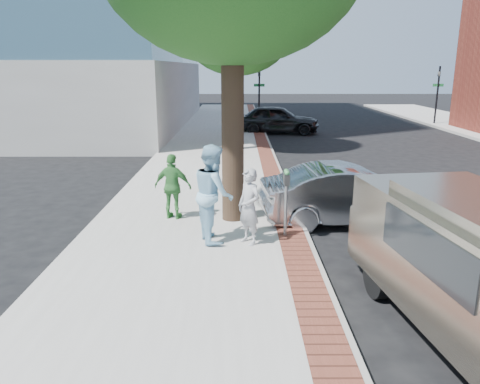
{
  "coord_description": "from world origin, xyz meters",
  "views": [
    {
      "loc": [
        -0.48,
        -8.95,
        3.72
      ],
      "look_at": [
        -0.44,
        0.47,
        1.2
      ],
      "focal_mm": 35.0,
      "sensor_mm": 36.0,
      "label": 1
    }
  ],
  "objects_px": {
    "person_officer": "(213,193)",
    "person_green": "(173,187)",
    "person_gray": "(249,207)",
    "bg_car": "(277,119)",
    "sedan_silver": "(351,195)",
    "parking_meter": "(286,189)"
  },
  "relations": [
    {
      "from": "sedan_silver",
      "to": "person_gray",
      "type": "bearing_deg",
      "value": 119.45
    },
    {
      "from": "parking_meter",
      "to": "bg_car",
      "type": "relative_size",
      "value": 0.31
    },
    {
      "from": "person_green",
      "to": "parking_meter",
      "type": "bearing_deg",
      "value": 168.1
    },
    {
      "from": "person_officer",
      "to": "person_green",
      "type": "height_order",
      "value": "person_officer"
    },
    {
      "from": "person_gray",
      "to": "bg_car",
      "type": "bearing_deg",
      "value": 135.57
    },
    {
      "from": "parking_meter",
      "to": "person_gray",
      "type": "xyz_separation_m",
      "value": [
        -0.81,
        -0.46,
        -0.26
      ]
    },
    {
      "from": "person_officer",
      "to": "sedan_silver",
      "type": "relative_size",
      "value": 0.47
    },
    {
      "from": "person_officer",
      "to": "sedan_silver",
      "type": "xyz_separation_m",
      "value": [
        3.28,
        1.56,
        -0.46
      ]
    },
    {
      "from": "person_officer",
      "to": "bg_car",
      "type": "xyz_separation_m",
      "value": [
        2.76,
        17.71,
        -0.36
      ]
    },
    {
      "from": "bg_car",
      "to": "sedan_silver",
      "type": "bearing_deg",
      "value": -172.38
    },
    {
      "from": "parking_meter",
      "to": "person_gray",
      "type": "distance_m",
      "value": 0.96
    },
    {
      "from": "person_officer",
      "to": "bg_car",
      "type": "distance_m",
      "value": 17.93
    },
    {
      "from": "sedan_silver",
      "to": "bg_car",
      "type": "distance_m",
      "value": 16.16
    },
    {
      "from": "person_green",
      "to": "bg_car",
      "type": "relative_size",
      "value": 0.33
    },
    {
      "from": "parking_meter",
      "to": "person_officer",
      "type": "height_order",
      "value": "person_officer"
    },
    {
      "from": "sedan_silver",
      "to": "bg_car",
      "type": "bearing_deg",
      "value": -3.74
    },
    {
      "from": "sedan_silver",
      "to": "person_officer",
      "type": "bearing_deg",
      "value": 109.84
    },
    {
      "from": "bg_car",
      "to": "person_gray",
      "type": "bearing_deg",
      "value": 179.37
    },
    {
      "from": "person_green",
      "to": "sedan_silver",
      "type": "bearing_deg",
      "value": -165.46
    },
    {
      "from": "person_officer",
      "to": "bg_car",
      "type": "height_order",
      "value": "person_officer"
    },
    {
      "from": "person_gray",
      "to": "person_green",
      "type": "relative_size",
      "value": 1.0
    },
    {
      "from": "parking_meter",
      "to": "person_green",
      "type": "xyz_separation_m",
      "value": [
        -2.6,
        1.24,
        -0.26
      ]
    }
  ]
}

